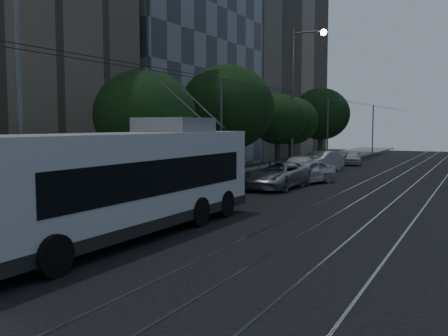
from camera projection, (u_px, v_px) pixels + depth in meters
ground at (221, 245)px, 15.13m from camera, size 120.00×120.00×0.00m
sidewalk at (259, 174)px, 36.24m from camera, size 5.00×90.00×0.15m
tram_rails at (403, 182)px, 31.64m from camera, size 4.52×90.00×0.02m
overhead_wires at (292, 127)px, 34.78m from camera, size 2.23×90.00×6.00m
building_glass_mid at (144, 9)px, 42.15m from camera, size 14.40×18.40×26.80m
building_tan_far at (245, 9)px, 59.46m from camera, size 14.40×22.40×34.80m
trolleybus at (123, 182)px, 16.08m from camera, size 2.93×13.14×5.63m
pickup_silver at (276, 175)px, 28.62m from camera, size 2.79×5.67×1.55m
car_white_a at (306, 172)px, 30.76m from camera, size 3.17×4.69×1.48m
car_white_b at (299, 167)px, 34.27m from camera, size 2.61×5.18×1.44m
car_white_c at (320, 161)px, 38.66m from camera, size 2.67×5.05×1.58m
car_white_d at (352, 158)px, 45.12m from camera, size 2.15×3.92×1.26m
tree_1 at (145, 116)px, 22.19m from camera, size 4.53×4.53×6.10m
tree_2 at (227, 108)px, 29.23m from camera, size 5.54×5.54×7.13m
tree_3 at (278, 119)px, 36.45m from camera, size 4.11×4.11×5.90m
tree_4 at (292, 121)px, 39.05m from camera, size 4.13×4.13×5.80m
tree_5 at (321, 114)px, 47.61m from camera, size 5.48×5.48×7.11m
streetlamp_near at (27, 51)px, 14.80m from camera, size 2.34×0.44×9.63m
streetlamp_far at (298, 87)px, 35.13m from camera, size 2.51×0.44×10.44m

